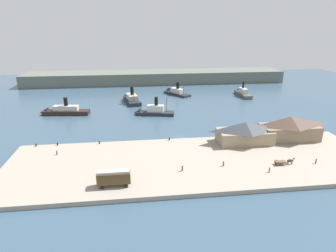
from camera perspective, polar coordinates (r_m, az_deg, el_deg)
ground_plane at (r=108.68m, az=2.72°, el=-2.23°), size 320.00×320.00×0.00m
quay_promenade at (r=88.64m, az=5.17°, el=-6.95°), size 110.00×36.00×1.20m
seawall_edge at (r=105.20m, az=3.05°, el=-2.68°), size 110.00×0.80×1.00m
ferry_shed_west_terminal at (r=102.86m, az=14.62°, el=-1.19°), size 18.48×9.34×7.25m
ferry_shed_customs_shed at (r=110.68m, az=22.43°, el=-0.33°), size 19.97×9.23×8.26m
street_tram at (r=75.11m, az=-10.43°, el=-9.65°), size 8.19×2.81×4.16m
horse_cart at (r=91.37m, az=21.45°, el=-6.41°), size 5.82×1.63×1.87m
pedestrian_near_west_shed at (r=85.81m, az=10.65°, el=-7.16°), size 0.39×0.39×1.56m
pedestrian_near_cart at (r=97.55m, az=-20.65°, el=-4.83°), size 0.38×0.38×1.54m
pedestrian_walking_west at (r=95.89m, az=26.66°, el=-6.08°), size 0.40×0.40×1.60m
pedestrian_by_tram at (r=85.55m, az=18.98°, el=-8.02°), size 0.38×0.38×1.52m
pedestrian_walking_east at (r=81.80m, az=2.78°, el=-8.15°), size 0.42×0.42×1.69m
mooring_post_center_west at (r=102.35m, az=-13.10°, el=-3.10°), size 0.44×0.44×0.90m
mooring_post_west at (r=102.68m, az=0.26°, el=-2.51°), size 0.44×0.44×0.90m
mooring_post_east at (r=105.07m, az=-20.55°, el=-3.27°), size 0.44×0.44×0.90m
mooring_post_center_east at (r=106.84m, az=-24.11°, el=-3.38°), size 0.44×0.44×0.90m
ferry_approaching_west at (r=176.98m, az=1.21°, el=6.56°), size 15.40×19.01×9.58m
ferry_moored_west at (r=135.94m, az=-3.25°, el=2.80°), size 19.12×8.77×9.94m
ferry_mid_harbor at (r=178.86m, az=14.08°, el=6.22°), size 4.77×18.94×9.51m
ferry_moored_east at (r=160.26m, az=-7.13°, el=5.25°), size 9.70×20.93×10.63m
ferry_outer_harbor at (r=144.68m, az=-19.84°, el=2.71°), size 23.00×7.40×9.27m
far_headland at (r=213.47m, az=-2.39°, el=9.41°), size 180.00×24.00×8.00m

